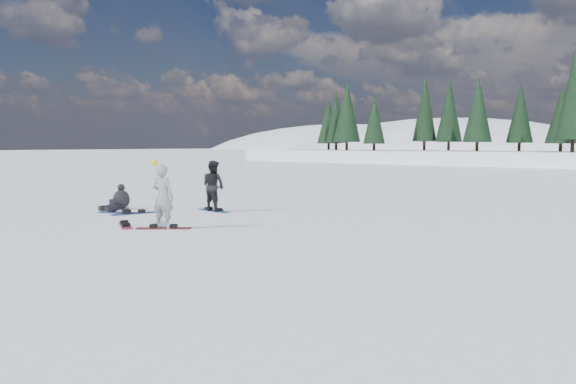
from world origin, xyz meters
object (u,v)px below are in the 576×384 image
(snowboard_loose_c, at_px, (120,213))
(snowboard_loose_a, at_px, (134,214))
(snowboarder_woman, at_px, (163,196))
(gear_bag, at_px, (115,203))
(snowboarder_man, at_px, (213,186))
(snowboard_loose_b, at_px, (125,226))
(seated_rider, at_px, (120,200))

(snowboard_loose_c, relative_size, snowboard_loose_a, 1.00)
(snowboarder_woman, bearing_deg, snowboard_loose_a, -41.16)
(gear_bag, bearing_deg, snowboarder_man, 22.63)
(snowboarder_man, bearing_deg, gear_bag, 19.91)
(snowboarder_man, xyz_separation_m, snowboard_loose_a, (-1.47, -2.25, -0.87))
(gear_bag, relative_size, snowboard_loose_c, 0.30)
(gear_bag, height_order, snowboard_loose_b, gear_bag)
(snowboarder_man, height_order, seated_rider, snowboarder_man)
(snowboarder_man, xyz_separation_m, gear_bag, (-3.66, -1.53, -0.73))
(snowboarder_woman, relative_size, snowboard_loose_c, 1.28)
(snowboard_loose_a, distance_m, snowboard_loose_b, 2.84)
(snowboard_loose_a, xyz_separation_m, snowboard_loose_b, (2.19, -1.80, 0.00))
(snowboard_loose_c, relative_size, snowboard_loose_b, 1.00)
(gear_bag, height_order, snowboard_loose_c, gear_bag)
(snowboard_loose_b, bearing_deg, snowboard_loose_c, 178.36)
(seated_rider, distance_m, gear_bag, 0.77)
(snowboard_loose_a, bearing_deg, snowboard_loose_c, 121.69)
(seated_rider, distance_m, snowboard_loose_a, 1.59)
(snowboarder_woman, relative_size, seated_rider, 1.69)
(snowboarder_woman, xyz_separation_m, snowboard_loose_c, (-4.02, 1.25, -0.88))
(snowboarder_man, bearing_deg, seated_rider, 28.36)
(seated_rider, height_order, snowboard_loose_a, seated_rider)
(seated_rider, bearing_deg, snowboarder_woman, -32.29)
(snowboarder_woman, relative_size, snowboarder_man, 1.09)
(snowboarder_man, relative_size, snowboard_loose_c, 1.18)
(snowboarder_woman, height_order, gear_bag, snowboarder_woman)
(seated_rider, bearing_deg, snowboard_loose_c, -45.84)
(snowboard_loose_c, height_order, snowboard_loose_a, same)
(seated_rider, bearing_deg, snowboarder_man, 19.66)
(seated_rider, xyz_separation_m, snowboard_loose_a, (1.49, -0.46, -0.34))
(snowboarder_man, height_order, snowboard_loose_b, snowboarder_man)
(seated_rider, height_order, snowboard_loose_b, seated_rider)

